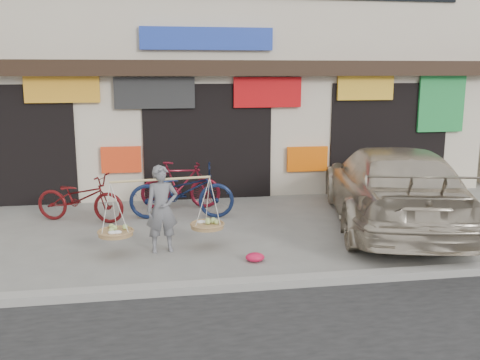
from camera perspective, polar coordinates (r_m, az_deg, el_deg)
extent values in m
plane|color=gray|center=(9.47, -1.09, -6.79)|extent=(70.00, 70.00, 0.00)
cube|color=gray|center=(7.60, 1.14, -11.02)|extent=(70.00, 0.25, 0.12)
cube|color=beige|center=(15.47, -4.74, 13.40)|extent=(14.00, 6.00, 7.00)
cube|color=black|center=(12.32, -3.46, 11.83)|extent=(14.00, 0.35, 0.35)
cube|color=black|center=(13.15, -23.49, 3.45)|extent=(3.00, 0.60, 2.70)
cube|color=black|center=(12.82, -3.56, 4.20)|extent=(3.00, 0.60, 2.70)
cube|color=black|center=(14.01, 15.13, 4.44)|extent=(3.00, 0.60, 2.70)
cube|color=orange|center=(12.47, -18.45, 9.20)|extent=(1.60, 0.08, 0.60)
cube|color=#262626|center=(12.33, -9.09, 9.15)|extent=(1.80, 0.08, 0.70)
cube|color=#BF0A0E|center=(12.62, 2.95, 9.33)|extent=(1.60, 0.08, 0.70)
cube|color=gold|center=(13.34, 13.23, 9.59)|extent=(1.40, 0.08, 0.60)
cube|color=#1F8D3D|center=(14.24, 20.67, 7.65)|extent=(1.20, 0.08, 1.40)
cube|color=#F13E16|center=(12.50, -12.54, 2.14)|extent=(0.90, 0.08, 0.60)
cube|color=#F06008|center=(13.03, 7.18, 2.25)|extent=(1.00, 0.08, 0.60)
cube|color=#233EB0|center=(12.41, -3.53, 14.83)|extent=(3.00, 0.08, 0.50)
imported|color=slate|center=(8.96, -8.32, -3.08)|extent=(0.57, 0.41, 1.47)
cylinder|color=tan|center=(8.85, -8.42, 0.06)|extent=(1.64, 0.23, 0.04)
cylinder|color=#9E794B|center=(9.00, -13.11, -5.55)|extent=(0.56, 0.56, 0.07)
ellipsoid|color=#A5BF66|center=(8.98, -13.13, -5.18)|extent=(0.39, 0.39, 0.10)
cylinder|color=#9E794B|center=(9.19, -3.51, -4.91)|extent=(0.56, 0.56, 0.07)
ellipsoid|color=#A5BF66|center=(9.17, -3.51, -4.55)|extent=(0.39, 0.39, 0.10)
imported|color=#550E10|center=(11.19, -16.69, -1.83)|extent=(1.96, 1.25, 0.97)
imported|color=#5B0F1B|center=(11.80, -6.35, -0.54)|extent=(1.79, 0.64, 1.05)
imported|color=#101B3B|center=(11.01, -6.24, -1.22)|extent=(2.21, 0.96, 1.13)
imported|color=#BFB19A|center=(10.77, 15.84, -0.66)|extent=(3.40, 5.77, 1.57)
cube|color=black|center=(13.29, 13.59, 0.66)|extent=(1.68, 0.49, 0.45)
cube|color=silver|center=(13.37, 13.53, 0.30)|extent=(0.44, 0.12, 0.12)
ellipsoid|color=red|center=(8.59, 1.61, -8.23)|extent=(0.31, 0.25, 0.14)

